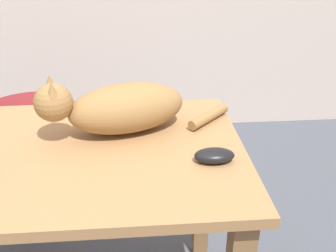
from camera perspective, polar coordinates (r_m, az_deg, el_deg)
name	(u,v)px	position (r m, az deg, el deg)	size (l,w,h in m)	color
desk	(4,184)	(1.23, -23.30, -7.92)	(1.41, 0.66, 0.70)	#9E7247
office_chair	(20,136)	(1.92, -21.28, -1.34)	(0.50, 0.48, 0.93)	black
cat	(120,107)	(1.17, -7.22, 2.80)	(0.60, 0.27, 0.20)	olive
computer_mouse	(214,156)	(1.04, 6.95, -4.40)	(0.11, 0.06, 0.04)	black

